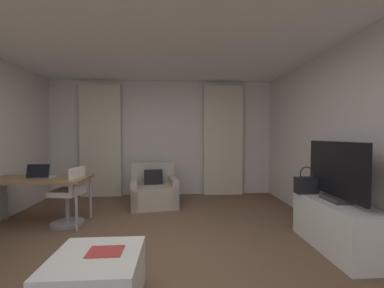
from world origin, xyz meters
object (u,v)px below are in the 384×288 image
Objects in this scene: tv_flatscreen at (336,173)px; magazine_open at (105,251)px; armchair at (154,191)px; tv_console at (337,226)px; handbag_primary at (306,185)px; desk at (38,182)px; desk_chair at (70,199)px; laptop at (41,175)px; coffee_table at (96,280)px.

magazine_open is at bearing -162.40° from tv_flatscreen.
armchair is 2.77m from magazine_open.
handbag_primary is (-0.14, 0.44, 0.41)m from tv_console.
desk is 1.22× the size of tv_console.
desk_chair is 0.56m from laptop.
handbag_primary is at bearing -35.35° from armchair.
desk is at bearing 129.93° from magazine_open.
coffee_table is at bearing -94.16° from armchair.
handbag_primary is (3.81, -0.59, -0.07)m from laptop.
armchair is at bearing 31.43° from laptop.
tv_flatscreen reaches higher than magazine_open.
armchair is 3.10m from tv_console.
tv_console is (3.54, -1.04, -0.10)m from desk_chair.
desk is 0.12m from laptop.
handbag_primary is at bearing -9.00° from desk.
armchair is 1.94m from laptop.
armchair is 2.81m from coffee_table.
magazine_open is (1.04, -1.79, 0.02)m from desk_chair.
armchair reaches higher than coffee_table.
magazine_open is (1.51, -1.80, -0.25)m from desk.
tv_flatscreen is (2.50, 0.79, 0.50)m from magazine_open.
handbag_primary is (3.40, -0.60, 0.30)m from desk_chair.
desk is 5.10× the size of magazine_open.
handbag_primary reaches higher than laptop.
desk_chair is 2.07m from magazine_open.
handbag_primary reaches higher than armchair.
tv_flatscreen is (3.95, -0.99, 0.15)m from laptop.
desk is 4.16m from tv_console.
coffee_table is at bearing -152.96° from handbag_primary.
handbag_primary is at bearing -9.99° from desk_chair.
coffee_table is at bearing -161.92° from tv_flatscreen.
laptop is at bearing 129.23° from magazine_open.
tv_flatscreen reaches higher than handbag_primary.
magazine_open is at bearing -50.77° from laptop.
laptop is 3.86m from handbag_primary.
desk_chair reaches higher than coffee_table.
desk_chair is at bearing 120.26° from magazine_open.
laptop is at bearing -148.57° from armchair.
desk is 2.39m from coffee_table.
tv_flatscreen reaches higher than tv_console.
desk reaches higher than tv_console.
desk_chair is 1.26× the size of coffee_table.
armchair reaches higher than magazine_open.
magazine_open is at bearing -153.18° from handbag_primary.
coffee_table is 2.76m from handbag_primary.
magazine_open is 0.77× the size of handbag_primary.
armchair reaches higher than desk.
tv_flatscreen is at bearing 18.08° from coffee_table.
tv_flatscreen is at bearing -70.50° from handbag_primary.
tv_console is at bearing 16.80° from magazine_open.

